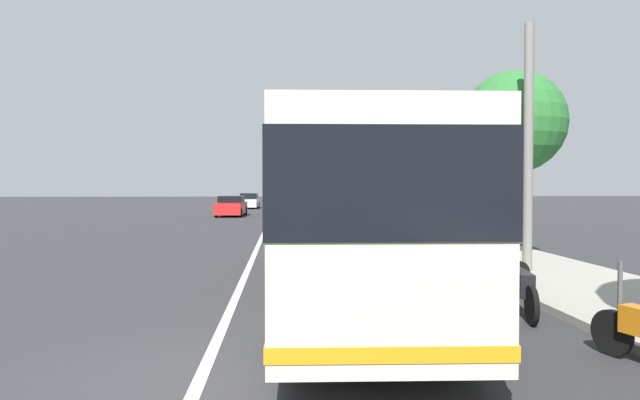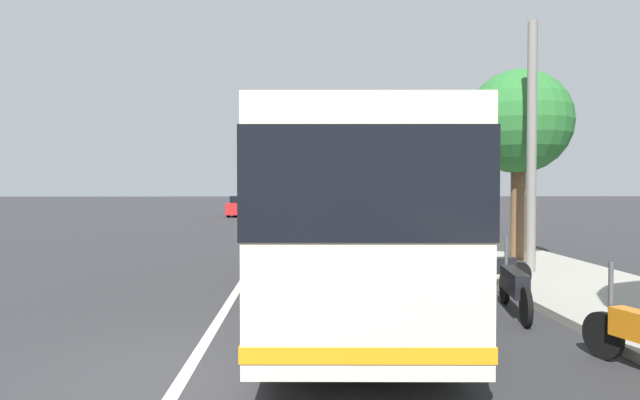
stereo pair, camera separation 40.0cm
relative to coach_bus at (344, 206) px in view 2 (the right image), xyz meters
The scene contains 12 objects.
ground_plane 5.17m from the coach_bus, 152.84° to the left, with size 220.00×220.00×0.00m, color #2D2D30.
sidewalk_curb 7.85m from the coach_bus, 41.92° to the right, with size 110.00×3.60×0.14m, color #9E998E.
lane_divider_line 6.37m from the coach_bus, 21.20° to the left, with size 110.00×0.16×0.01m, color silver.
coach_bus is the anchor object (origin of this frame).
motorcycle_far_end 3.52m from the coach_bus, 120.26° to the right, with size 2.31×0.50×1.26m.
motorcycle_angled 3.39m from the coach_bus, 84.89° to the right, with size 0.78×2.02×1.24m.
car_oncoming 29.53m from the coach_bus, 10.03° to the left, with size 4.75×2.08×1.49m.
car_far_distant 28.54m from the coach_bus, ahead, with size 4.24×2.02×1.56m.
car_ahead_same_lane 42.81m from the coach_bus, ahead, with size 4.22×1.91×1.52m.
roadside_tree_mid_block 7.02m from the coach_bus, 51.89° to the right, with size 2.91×2.91×5.47m.
roadside_tree_far_block 13.81m from the coach_bus, 24.96° to the right, with size 4.29×4.29×6.28m.
utility_pole 5.24m from the coach_bus, 67.11° to the right, with size 0.23×0.23×6.15m, color slate.
Camera 2 is at (-6.32, -1.36, 2.20)m, focal length 29.87 mm.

